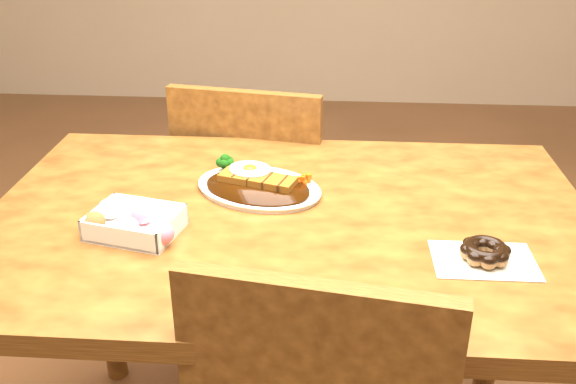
# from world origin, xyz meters

# --- Properties ---
(table) EXTENTS (1.20, 0.80, 0.75)m
(table) POSITION_xyz_m (0.00, 0.00, 0.65)
(table) COLOR #48260E
(table) RESTS_ON ground
(chair_far) EXTENTS (0.48, 0.48, 0.87)m
(chair_far) POSITION_xyz_m (-0.12, 0.54, 0.48)
(chair_far) COLOR #48260E
(chair_far) RESTS_ON ground
(katsu_curry_plate) EXTENTS (0.32, 0.28, 0.05)m
(katsu_curry_plate) POSITION_xyz_m (-0.07, 0.10, 0.76)
(katsu_curry_plate) COLOR white
(katsu_curry_plate) RESTS_ON table
(donut_box) EXTENTS (0.19, 0.16, 0.05)m
(donut_box) POSITION_xyz_m (-0.29, -0.09, 0.77)
(donut_box) COLOR white
(donut_box) RESTS_ON table
(pon_de_ring) EXTENTS (0.18, 0.12, 0.03)m
(pon_de_ring) POSITION_xyz_m (0.35, -0.15, 0.77)
(pon_de_ring) COLOR silver
(pon_de_ring) RESTS_ON table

